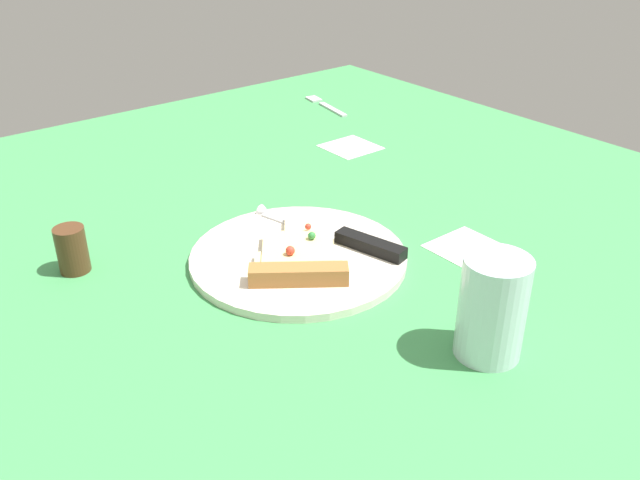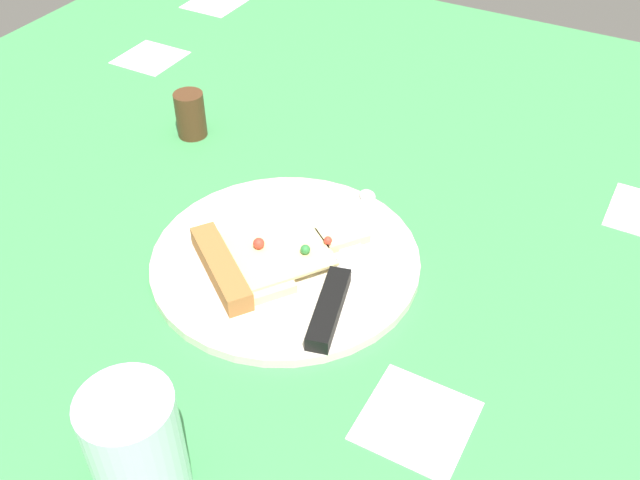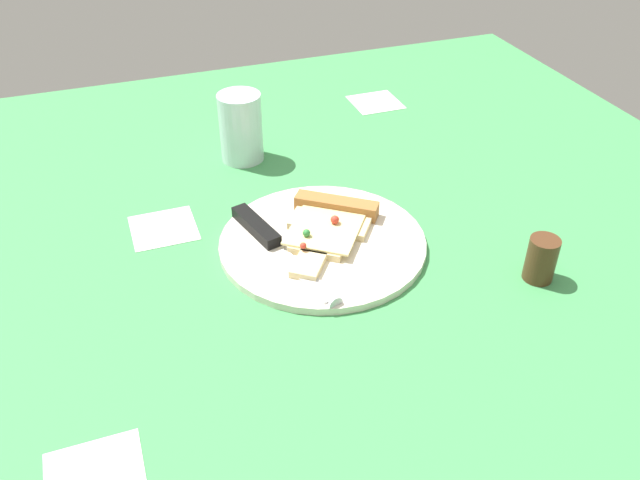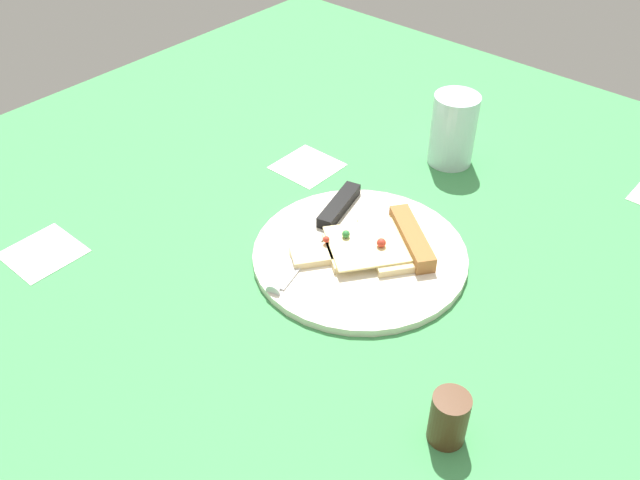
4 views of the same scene
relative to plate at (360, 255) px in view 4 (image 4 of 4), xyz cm
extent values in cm
cube|color=#3D8C4C|center=(1.48, 2.58, -2.03)|extent=(139.81, 139.81, 3.00)
cube|color=white|center=(19.82, -11.67, -0.63)|extent=(9.00, 9.00, 0.20)
cube|color=white|center=(32.36, 27.03, -0.63)|extent=(9.00, 9.00, 0.20)
cylinder|color=silver|center=(0.00, 0.00, 0.00)|extent=(28.18, 28.18, 1.06)
cube|color=beige|center=(-2.38, -3.21, 1.03)|extent=(12.41, 11.37, 1.00)
cube|color=beige|center=(0.89, 1.21, 1.03)|extent=(9.12, 8.79, 1.00)
cube|color=beige|center=(3.87, 5.22, 1.03)|extent=(5.99, 6.32, 1.00)
cube|color=#EDD88C|center=(-0.60, -0.80, 1.68)|extent=(13.34, 13.51, 0.30)
cube|color=#9E6633|center=(-4.17, -5.63, 1.63)|extent=(11.19, 9.23, 2.20)
sphere|color=red|center=(-2.29, -1.41, 2.43)|extent=(1.19, 1.19, 1.19)
sphere|color=red|center=(3.64, 2.90, 2.27)|extent=(0.88, 0.88, 0.88)
sphere|color=#2D7A38|center=(2.34, 0.13, 2.35)|extent=(1.04, 1.04, 1.04)
cube|color=silver|center=(4.86, 6.45, 0.68)|extent=(4.98, 12.11, 0.30)
cone|color=silver|center=(3.34, 12.25, 0.68)|extent=(2.44, 2.44, 2.00)
cube|color=black|center=(7.91, -5.16, 1.33)|extent=(4.67, 10.23, 1.60)
cylinder|color=silver|center=(4.01, -27.71, 5.13)|extent=(7.00, 7.00, 11.33)
cylinder|color=#4C2D19|center=(-23.62, 15.79, 2.49)|extent=(3.84, 3.84, 6.04)
camera|label=1|loc=(-45.88, -62.04, 44.56)|focal=38.42mm
camera|label=2|loc=(30.14, -47.58, 51.20)|focal=40.62mm
camera|label=3|loc=(25.22, 68.72, 53.76)|focal=37.35mm
camera|label=4|loc=(-40.48, 54.28, 58.28)|focal=38.06mm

